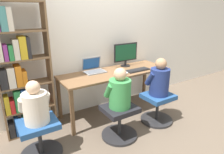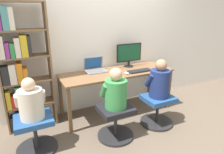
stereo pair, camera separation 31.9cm
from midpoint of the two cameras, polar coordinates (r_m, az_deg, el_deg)
ground_plane at (r=3.46m, az=1.33°, el=-11.85°), size 14.00×14.00×0.00m
wall_back at (r=3.62m, az=-4.98°, el=11.43°), size 10.00×0.05×2.60m
desk at (r=3.43m, az=-1.63°, el=0.36°), size 1.93×0.66×0.75m
desktop_monitor at (r=3.68m, az=1.45°, el=6.58°), size 0.50×0.18×0.43m
laptop at (r=3.40m, az=-7.91°, el=2.23°), size 0.35×0.28×0.24m
keyboard at (r=3.46m, az=4.77°, el=1.99°), size 0.43×0.15×0.03m
computer_mouse_by_keyboard at (r=3.29m, az=1.21°, el=1.22°), size 0.07×0.10×0.03m
office_chair_left at (r=3.33m, az=10.16°, el=-8.43°), size 0.52×0.52×0.48m
office_chair_right at (r=2.91m, az=-1.05°, el=-12.41°), size 0.52×0.52×0.48m
person_at_monitor at (r=3.15m, az=10.60°, el=-0.77°), size 0.37×0.31×0.59m
person_at_laptop at (r=2.70m, az=-1.15°, el=-4.10°), size 0.37×0.30×0.56m
bookshelf at (r=3.08m, az=-27.85°, el=0.45°), size 0.71×0.27×1.87m
office_chair_side at (r=2.79m, az=-23.18°, el=-15.67°), size 0.52×0.52×0.48m
person_near_shelf at (r=2.58m, az=-24.45°, el=-7.51°), size 0.36×0.29×0.53m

